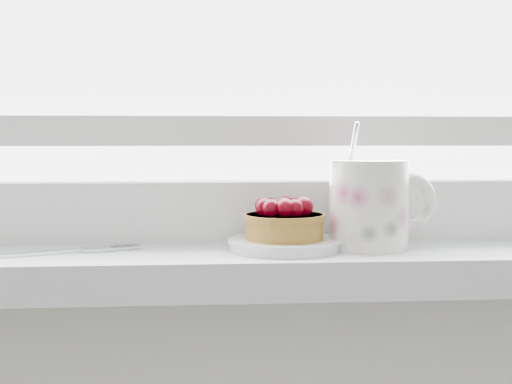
{
  "coord_description": "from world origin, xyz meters",
  "views": [
    {
      "loc": [
        -0.07,
        1.12,
        1.06
      ],
      "look_at": [
        -0.01,
        1.88,
        1.0
      ],
      "focal_mm": 50.0,
      "sensor_mm": 36.0,
      "label": 1
    }
  ],
  "objects": [
    {
      "name": "floral_mug",
      "position": [
        0.11,
        1.88,
        0.99
      ],
      "size": [
        0.13,
        0.1,
        0.14
      ],
      "color": "silver",
      "rests_on": "windowsill"
    },
    {
      "name": "raspberry_tart",
      "position": [
        0.02,
        1.88,
        0.97
      ],
      "size": [
        0.09,
        0.09,
        0.05
      ],
      "color": "brown",
      "rests_on": "saucer"
    },
    {
      "name": "saucer",
      "position": [
        0.02,
        1.88,
        0.95
      ],
      "size": [
        0.12,
        0.12,
        0.01
      ],
      "primitive_type": "cylinder",
      "color": "silver",
      "rests_on": "windowsill"
    },
    {
      "name": "fork",
      "position": [
        -0.24,
        1.87,
        0.94
      ],
      "size": [
        0.2,
        0.1,
        0.0
      ],
      "color": "silver",
      "rests_on": "windowsill"
    }
  ]
}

